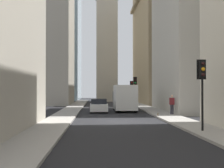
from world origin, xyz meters
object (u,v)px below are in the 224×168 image
(delivery_truck, at_px, (124,98))
(traffic_light_foreground, at_px, (202,78))
(pedestrian, at_px, (172,104))
(traffic_light_far_junction, at_px, (132,87))
(traffic_light_midblock, at_px, (135,84))
(sedan_white, at_px, (99,106))
(discarded_bottle, at_px, (158,114))

(delivery_truck, xyz_separation_m, traffic_light_foreground, (-18.26, -2.72, 1.54))
(pedestrian, bearing_deg, traffic_light_far_junction, 2.27)
(delivery_truck, height_order, traffic_light_midblock, traffic_light_midblock)
(sedan_white, xyz_separation_m, traffic_light_far_junction, (20.17, -5.61, 2.17))
(traffic_light_foreground, relative_size, traffic_light_far_junction, 1.06)
(delivery_truck, bearing_deg, pedestrian, -149.10)
(traffic_light_far_junction, relative_size, discarded_bottle, 13.62)
(traffic_light_midblock, height_order, traffic_light_far_junction, traffic_light_midblock)
(traffic_light_foreground, height_order, pedestrian, traffic_light_foreground)
(traffic_light_foreground, height_order, traffic_light_midblock, traffic_light_midblock)
(traffic_light_midblock, distance_m, pedestrian, 17.68)
(traffic_light_midblock, bearing_deg, sedan_white, 157.23)
(delivery_truck, relative_size, discarded_bottle, 23.93)
(traffic_light_foreground, bearing_deg, traffic_light_far_junction, -0.13)
(discarded_bottle, bearing_deg, pedestrian, -42.82)
(traffic_light_foreground, bearing_deg, discarded_bottle, 3.00)
(sedan_white, bearing_deg, delivery_truck, -61.08)
(traffic_light_foreground, bearing_deg, sedan_white, 18.29)
(traffic_light_midblock, bearing_deg, traffic_light_foreground, -179.63)
(delivery_truck, xyz_separation_m, traffic_light_midblock, (11.17, -2.54, 1.67))
(sedan_white, xyz_separation_m, pedestrian, (-4.80, -6.60, 0.43))
(sedan_white, relative_size, pedestrian, 2.46)
(traffic_light_foreground, bearing_deg, traffic_light_midblock, 0.37)
(traffic_light_far_junction, height_order, discarded_bottle, traffic_light_far_junction)
(traffic_light_far_junction, bearing_deg, sedan_white, 164.46)
(delivery_truck, height_order, traffic_light_far_junction, traffic_light_far_junction)
(delivery_truck, xyz_separation_m, traffic_light_far_junction, (18.63, -2.81, 1.38))
(traffic_light_foreground, relative_size, discarded_bottle, 14.44)
(traffic_light_far_junction, bearing_deg, delivery_truck, 171.42)
(traffic_light_far_junction, xyz_separation_m, discarded_bottle, (-26.71, 0.62, -2.59))
(traffic_light_midblock, bearing_deg, discarded_bottle, 178.97)
(sedan_white, height_order, traffic_light_foreground, traffic_light_foreground)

